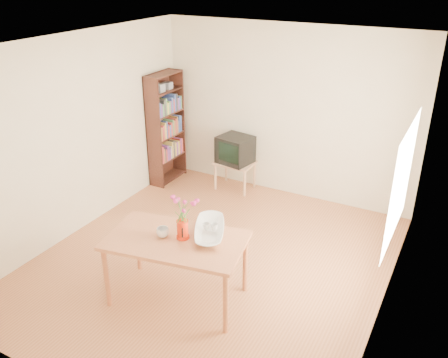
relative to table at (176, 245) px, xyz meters
The scene contains 11 objects.
room 1.00m from the table, 88.27° to the left, with size 4.50×4.50×4.50m.
table is the anchor object (origin of this frame).
tv_stand 2.84m from the table, 104.47° to the left, with size 0.60×0.45×0.46m.
bookshelf 3.13m from the table, 126.38° to the left, with size 0.28×0.70×1.80m.
pitcher 0.19m from the table, 45.82° to the left, with size 0.14×0.20×0.21m.
flowers 0.45m from the table, 45.55° to the left, with size 0.23×0.23×0.33m, color #D13187, non-canonical shape.
mug 0.20m from the table, behind, with size 0.13×0.13×0.10m, color white.
bowl 0.47m from the table, 47.01° to the left, with size 0.46×0.46×0.44m, color white.
teacup_a 0.42m from the table, 51.93° to the left, with size 0.07×0.07×0.06m, color white.
teacup_b 0.49m from the table, 44.33° to the left, with size 0.07×0.07×0.07m, color white.
television 2.84m from the table, 104.40° to the left, with size 0.56×0.53×0.43m.
Camera 1 is at (2.44, -4.22, 3.39)m, focal length 38.00 mm.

